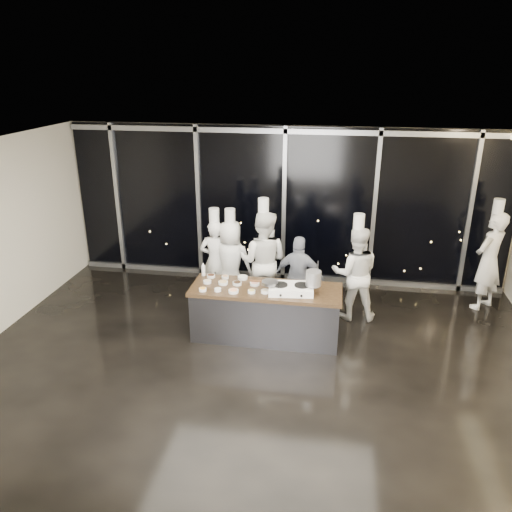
{
  "coord_description": "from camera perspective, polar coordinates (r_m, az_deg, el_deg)",
  "views": [
    {
      "loc": [
        1.06,
        -6.41,
        4.32
      ],
      "look_at": [
        -0.21,
        1.2,
        1.33
      ],
      "focal_mm": 35.0,
      "sensor_mm": 36.0,
      "label": 1
    }
  ],
  "objects": [
    {
      "name": "window_wall",
      "position": [
        10.27,
        3.25,
        5.74
      ],
      "size": [
        8.9,
        0.11,
        3.2
      ],
      "color": "black",
      "rests_on": "ground"
    },
    {
      "name": "chef_center",
      "position": [
        9.11,
        0.82,
        -0.53
      ],
      "size": [
        0.98,
        0.79,
        2.13
      ],
      "rotation": [
        0.0,
        0.0,
        3.06
      ],
      "color": "silver",
      "rests_on": "ground"
    },
    {
      "name": "guest",
      "position": [
        8.93,
        4.93,
        -2.43
      ],
      "size": [
        0.93,
        0.48,
        1.52
      ],
      "rotation": [
        0.0,
        0.0,
        3.02
      ],
      "color": "#121C33",
      "rests_on": "ground"
    },
    {
      "name": "stove",
      "position": [
        7.99,
        4.01,
        -3.75
      ],
      "size": [
        0.74,
        0.51,
        0.14
      ],
      "rotation": [
        0.0,
        0.0,
        0.11
      ],
      "color": "white",
      "rests_on": "demo_counter"
    },
    {
      "name": "frying_pan",
      "position": [
        7.95,
        1.54,
        -3.05
      ],
      "size": [
        0.48,
        0.29,
        0.04
      ],
      "rotation": [
        0.0,
        0.0,
        0.11
      ],
      "color": "gray",
      "rests_on": "stove"
    },
    {
      "name": "chef_right",
      "position": [
        8.98,
        11.24,
        -1.89
      ],
      "size": [
        0.88,
        0.71,
        1.95
      ],
      "rotation": [
        0.0,
        0.0,
        3.21
      ],
      "color": "silver",
      "rests_on": "ground"
    },
    {
      "name": "chef_left",
      "position": [
        9.39,
        -2.89,
        -0.68
      ],
      "size": [
        0.84,
        0.59,
        1.87
      ],
      "rotation": [
        0.0,
        0.0,
        3.05
      ],
      "color": "silver",
      "rests_on": "ground"
    },
    {
      "name": "prep_bowls",
      "position": [
        8.24,
        -2.74,
        -3.2
      ],
      "size": [
        1.15,
        0.73,
        0.05
      ],
      "color": "silver",
      "rests_on": "demo_counter"
    },
    {
      "name": "ground",
      "position": [
        7.8,
        0.11,
        -12.46
      ],
      "size": [
        9.0,
        9.0,
        0.0
      ],
      "primitive_type": "plane",
      "color": "black",
      "rests_on": "ground"
    },
    {
      "name": "room_shell",
      "position": [
        6.8,
        1.58,
        3.37
      ],
      "size": [
        9.02,
        7.02,
        3.21
      ],
      "color": "beige",
      "rests_on": "ground"
    },
    {
      "name": "chef_far_left",
      "position": [
        9.52,
        -4.65,
        -0.44
      ],
      "size": [
        0.62,
        0.44,
        1.84
      ],
      "rotation": [
        0.0,
        0.0,
        3.24
      ],
      "color": "silver",
      "rests_on": "ground"
    },
    {
      "name": "demo_counter",
      "position": [
        8.34,
        1.12,
        -6.48
      ],
      "size": [
        2.46,
        0.86,
        0.9
      ],
      "color": "#3C3C41",
      "rests_on": "ground"
    },
    {
      "name": "squeeze_bottle",
      "position": [
        8.62,
        -6.04,
        -1.53
      ],
      "size": [
        0.07,
        0.07,
        0.24
      ],
      "color": "silver",
      "rests_on": "demo_counter"
    },
    {
      "name": "chef_side",
      "position": [
        10.09,
        25.07,
        -0.42
      ],
      "size": [
        0.8,
        0.8,
        2.11
      ],
      "rotation": [
        0.0,
        0.0,
        3.91
      ],
      "color": "silver",
      "rests_on": "ground"
    },
    {
      "name": "stock_pot",
      "position": [
        7.91,
        6.58,
        -2.54
      ],
      "size": [
        0.27,
        0.27,
        0.24
      ],
      "primitive_type": "cylinder",
      "rotation": [
        0.0,
        0.0,
        0.11
      ],
      "color": "#AEAEB0",
      "rests_on": "stove"
    }
  ]
}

